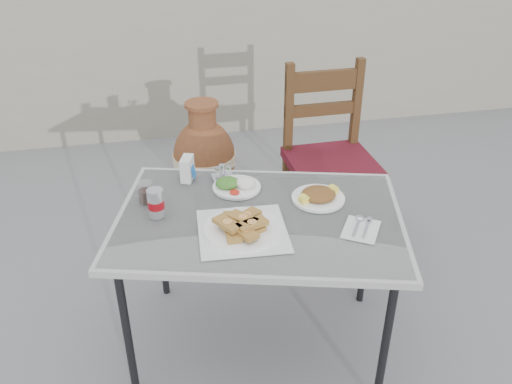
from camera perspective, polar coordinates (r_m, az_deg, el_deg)
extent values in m
plane|color=slate|center=(2.69, 2.36, -14.57)|extent=(80.00, 80.00, 0.00)
cylinder|color=black|center=(2.27, -13.39, -14.34)|extent=(0.03, 0.03, 0.66)
cylinder|color=black|center=(2.23, 13.43, -15.44)|extent=(0.03, 0.03, 0.66)
cylinder|color=black|center=(2.74, -9.95, -5.05)|extent=(0.03, 0.03, 0.66)
cylinder|color=black|center=(2.71, 11.51, -5.77)|extent=(0.03, 0.03, 0.66)
cube|color=silver|center=(2.21, 0.35, -2.86)|extent=(1.33, 1.07, 0.03)
cube|color=white|center=(2.20, 0.35, -2.51)|extent=(1.28, 1.02, 0.00)
cube|color=silver|center=(2.11, -1.42, -4.09)|extent=(0.36, 0.36, 0.00)
cylinder|color=white|center=(2.10, -1.42, -3.89)|extent=(0.30, 0.30, 0.02)
cylinder|color=white|center=(2.11, -1.42, -3.99)|extent=(0.31, 0.31, 0.01)
cylinder|color=white|center=(2.39, -2.05, 0.51)|extent=(0.21, 0.21, 0.01)
ellipsoid|color=white|center=(2.37, -1.10, 0.98)|extent=(0.09, 0.09, 0.05)
ellipsoid|color=#2A611B|center=(2.38, -3.02, 0.97)|extent=(0.11, 0.10, 0.04)
cylinder|color=red|center=(2.33, -2.27, -0.03)|extent=(0.04, 0.04, 0.01)
cylinder|color=white|center=(2.32, 6.57, -0.65)|extent=(0.23, 0.23, 0.01)
ellipsoid|color=#2D691A|center=(2.31, 6.59, -0.21)|extent=(0.15, 0.14, 0.04)
cylinder|color=yellow|center=(2.26, 5.09, -0.77)|extent=(0.05, 0.04, 0.04)
cylinder|color=yellow|center=(2.35, 8.12, 0.25)|extent=(0.05, 0.04, 0.04)
cylinder|color=silver|center=(2.21, -10.49, -1.14)|extent=(0.07, 0.07, 0.12)
cylinder|color=#A60B15|center=(2.21, -10.48, -1.25)|extent=(0.07, 0.07, 0.04)
cylinder|color=silver|center=(2.18, -10.63, 0.15)|extent=(0.06, 0.06, 0.00)
cylinder|color=white|center=(2.32, -11.59, -0.02)|extent=(0.07, 0.07, 0.09)
cylinder|color=black|center=(2.32, -11.55, -0.42)|extent=(0.06, 0.06, 0.06)
cube|color=silver|center=(2.45, -7.25, 2.45)|extent=(0.07, 0.10, 0.11)
cube|color=blue|center=(2.45, -6.61, 2.23)|extent=(0.03, 0.05, 0.06)
cube|color=silver|center=(2.47, -3.52, 1.56)|extent=(0.10, 0.08, 0.01)
cylinder|color=white|center=(2.44, -4.03, 2.01)|extent=(0.02, 0.02, 0.06)
cylinder|color=white|center=(2.44, -2.91, 2.12)|extent=(0.02, 0.02, 0.06)
cylinder|color=silver|center=(2.47, -3.61, 2.38)|extent=(0.03, 0.03, 0.05)
cube|color=silver|center=(2.15, 10.99, -3.89)|extent=(0.20, 0.21, 0.00)
cube|color=silver|center=(2.15, 10.51, -3.69)|extent=(0.08, 0.12, 0.00)
ellipsoid|color=silver|center=(2.21, 10.89, -2.62)|extent=(0.03, 0.04, 0.01)
cube|color=silver|center=(2.15, 11.49, -3.87)|extent=(0.08, 0.12, 0.00)
cube|color=silver|center=(2.21, 11.84, -2.83)|extent=(0.04, 0.04, 0.00)
cube|color=#3E2811|center=(2.93, 5.29, -4.07)|extent=(0.04, 0.04, 0.50)
cube|color=#3E2811|center=(3.07, 12.40, -3.05)|extent=(0.04, 0.04, 0.50)
cube|color=#3E2811|center=(3.25, 3.18, -0.22)|extent=(0.04, 0.04, 0.50)
cube|color=#3E2811|center=(3.37, 9.70, 0.55)|extent=(0.04, 0.04, 0.50)
cube|color=maroon|center=(3.01, 8.00, 2.86)|extent=(0.47, 0.47, 0.06)
cube|color=#3E2811|center=(3.02, 3.47, 8.38)|extent=(0.04, 0.04, 0.55)
cube|color=#3E2811|center=(3.15, 10.52, 8.86)|extent=(0.04, 0.04, 0.55)
cube|color=#3E2811|center=(3.02, 7.26, 11.56)|extent=(0.44, 0.04, 0.11)
cube|color=#3E2811|center=(3.08, 7.06, 8.64)|extent=(0.44, 0.04, 0.07)
cylinder|color=brown|center=(3.64, -5.23, -0.52)|extent=(0.30, 0.30, 0.08)
ellipsoid|color=brown|center=(3.50, -5.46, 3.63)|extent=(0.40, 0.40, 0.50)
cylinder|color=beige|center=(3.50, -5.46, 3.63)|extent=(0.41, 0.41, 0.06)
cylinder|color=brown|center=(3.39, -5.68, 7.80)|extent=(0.17, 0.17, 0.15)
cylinder|color=brown|center=(3.35, -5.76, 9.15)|extent=(0.21, 0.21, 0.02)
cube|color=gray|center=(4.56, -5.33, 13.66)|extent=(6.00, 0.25, 1.20)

